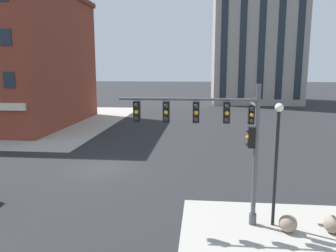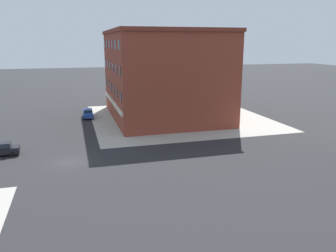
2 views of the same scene
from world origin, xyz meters
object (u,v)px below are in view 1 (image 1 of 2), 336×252
object	(u,v)px
traffic_signal_main	(221,131)
bollard_sphere_curb_b	(333,224)
street_lamp_corner_near	(277,150)
bollard_sphere_curb_a	(288,223)

from	to	relation	value
traffic_signal_main	bollard_sphere_curb_b	size ratio (longest dim) A/B	8.26
street_lamp_corner_near	traffic_signal_main	bearing A→B (deg)	176.33
bollard_sphere_curb_a	bollard_sphere_curb_b	size ratio (longest dim) A/B	1.00
traffic_signal_main	bollard_sphere_curb_b	xyz separation A→B (m)	(4.74, -0.61, -3.78)
bollard_sphere_curb_a	street_lamp_corner_near	size ratio (longest dim) A/B	0.14
traffic_signal_main	bollard_sphere_curb_a	world-z (taller)	traffic_signal_main
bollard_sphere_curb_b	bollard_sphere_curb_a	bearing A→B (deg)	-176.94
street_lamp_corner_near	bollard_sphere_curb_a	bearing A→B (deg)	-47.70
traffic_signal_main	bollard_sphere_curb_a	distance (m)	4.80
bollard_sphere_curb_b	street_lamp_corner_near	distance (m)	3.86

